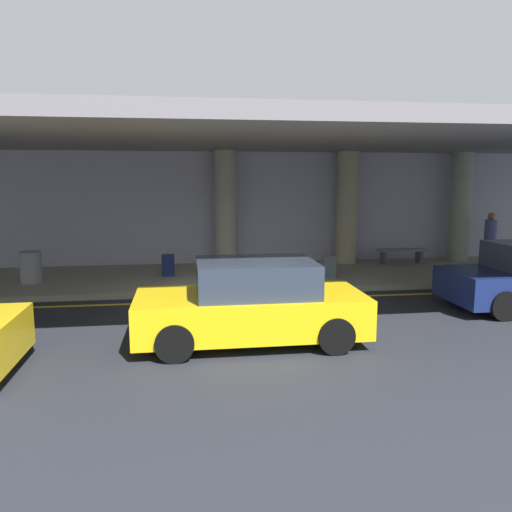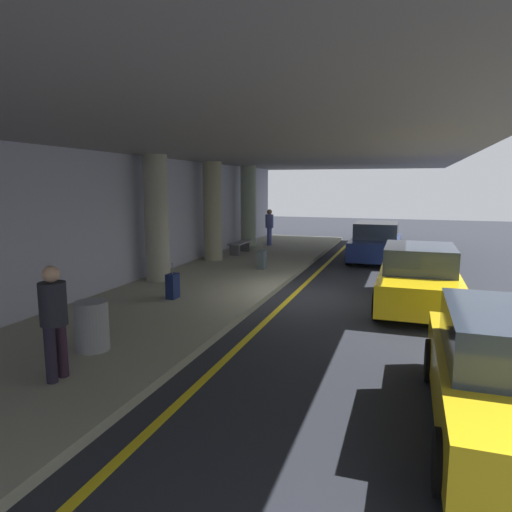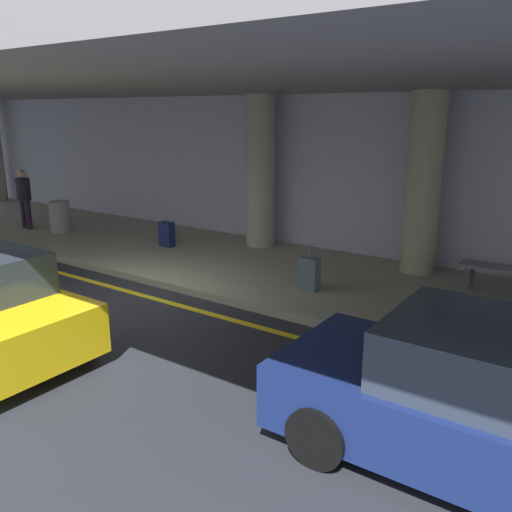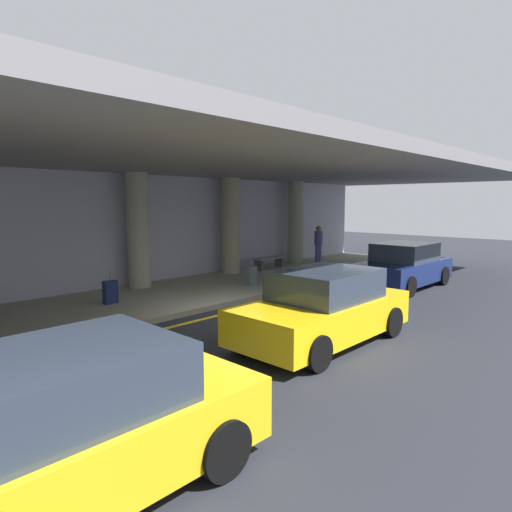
{
  "view_description": "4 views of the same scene",
  "coord_description": "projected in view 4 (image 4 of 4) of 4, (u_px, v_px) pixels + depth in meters",
  "views": [
    {
      "loc": [
        -1.35,
        -11.48,
        2.98
      ],
      "look_at": [
        0.7,
        2.69,
        0.74
      ],
      "focal_mm": 35.53,
      "sensor_mm": 36.0,
      "label": 1
    },
    {
      "loc": [
        -11.63,
        -2.36,
        2.95
      ],
      "look_at": [
        1.26,
        1.97,
        0.82
      ],
      "focal_mm": 31.96,
      "sensor_mm": 36.0,
      "label": 2
    },
    {
      "loc": [
        7.39,
        -6.14,
        3.4
      ],
      "look_at": [
        1.78,
        1.87,
        0.74
      ],
      "focal_mm": 37.39,
      "sensor_mm": 36.0,
      "label": 3
    },
    {
      "loc": [
        -7.41,
        -7.69,
        2.86
      ],
      "look_at": [
        2.08,
        1.39,
        1.25
      ],
      "focal_mm": 30.56,
      "sensor_mm": 36.0,
      "label": 4
    }
  ],
  "objects": [
    {
      "name": "sidewalk",
      "position": [
        167.0,
        296.0,
        13.06
      ],
      "size": [
        26.0,
        4.2,
        0.15
      ],
      "primitive_type": "cube",
      "color": "gray",
      "rests_on": "ground"
    },
    {
      "name": "support_column_right_mid",
      "position": [
        296.0,
        222.0,
        19.59
      ],
      "size": [
        0.71,
        0.71,
        3.65
      ],
      "primitive_type": "cylinder",
      "color": "gray",
      "rests_on": "sidewalk"
    },
    {
      "name": "car_yellow_taxi",
      "position": [
        323.0,
        308.0,
        8.92
      ],
      "size": [
        4.1,
        1.92,
        1.5
      ],
      "rotation": [
        0.0,
        0.0,
        3.14
      ],
      "color": "yellow",
      "rests_on": "ground"
    },
    {
      "name": "ground_plane",
      "position": [
        239.0,
        317.0,
        10.94
      ],
      "size": [
        60.0,
        60.0,
        0.0
      ],
      "primitive_type": "plane",
      "color": "#25272E"
    },
    {
      "name": "suitcase_upright_primary",
      "position": [
        251.0,
        276.0,
        14.38
      ],
      "size": [
        0.36,
        0.22,
        0.9
      ],
      "rotation": [
        0.0,
        0.0,
        0.03
      ],
      "color": "#505F64",
      "rests_on": "sidewalk"
    },
    {
      "name": "traveler_with_luggage",
      "position": [
        318.0,
        242.0,
        19.6
      ],
      "size": [
        0.38,
        0.38,
        1.68
      ],
      "rotation": [
        0.0,
        0.0,
        0.04
      ],
      "color": "#494E93",
      "rests_on": "sidewalk"
    },
    {
      "name": "bench_metal",
      "position": [
        269.0,
        260.0,
        17.88
      ],
      "size": [
        1.6,
        0.5,
        0.48
      ],
      "color": "slate",
      "rests_on": "sidewalk"
    },
    {
      "name": "support_column_center",
      "position": [
        230.0,
        226.0,
        16.72
      ],
      "size": [
        0.71,
        0.71,
        3.65
      ],
      "primitive_type": "cylinder",
      "color": "gray",
      "rests_on": "sidewalk"
    },
    {
      "name": "suitcase_upright_secondary",
      "position": [
        110.0,
        292.0,
        11.74
      ],
      "size": [
        0.36,
        0.22,
        0.9
      ],
      "rotation": [
        0.0,
        0.0,
        -0.31
      ],
      "color": "navy",
      "rests_on": "sidewalk"
    },
    {
      "name": "car_navy",
      "position": [
        403.0,
        266.0,
        14.79
      ],
      "size": [
        4.1,
        1.92,
        1.5
      ],
      "rotation": [
        0.0,
        0.0,
        0.06
      ],
      "color": "navy",
      "rests_on": "ground"
    },
    {
      "name": "lane_stripe_yellow",
      "position": [
        226.0,
        314.0,
        11.28
      ],
      "size": [
        26.0,
        0.14,
        0.01
      ],
      "primitive_type": "cube",
      "color": "yellow",
      "rests_on": "ground"
    },
    {
      "name": "support_column_left_mid",
      "position": [
        138.0,
        231.0,
        13.85
      ],
      "size": [
        0.71,
        0.71,
        3.65
      ],
      "primitive_type": "cylinder",
      "color": "#999784",
      "rests_on": "sidewalk"
    },
    {
      "name": "terminal_back_wall",
      "position": [
        126.0,
        232.0,
        14.38
      ],
      "size": [
        26.0,
        0.3,
        3.8
      ],
      "primitive_type": "cube",
      "color": "#A9AAC0",
      "rests_on": "ground"
    },
    {
      "name": "car_yellow_taxi_no2",
      "position": [
        58.0,
        431.0,
        4.11
      ],
      "size": [
        4.1,
        1.92,
        1.5
      ],
      "rotation": [
        0.0,
        0.0,
        -0.07
      ],
      "color": "yellow",
      "rests_on": "ground"
    },
    {
      "name": "ceiling_overhang",
      "position": [
        174.0,
        164.0,
        12.24
      ],
      "size": [
        28.0,
        13.2,
        0.3
      ],
      "primitive_type": "cube",
      "color": "gray",
      "rests_on": "support_column_far_left"
    }
  ]
}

